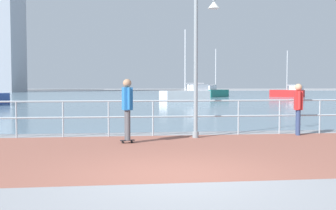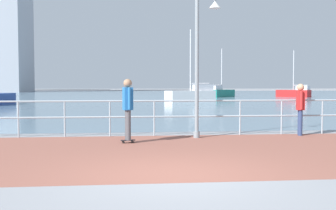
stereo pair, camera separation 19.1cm
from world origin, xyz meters
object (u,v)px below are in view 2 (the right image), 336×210
Objects in this scene: sailboat_gray at (294,93)px; sailboat_ivory at (221,92)px; lamppost at (203,51)px; skateboarder at (128,104)px; sailboat_navy at (192,95)px; bystander at (300,105)px.

sailboat_ivory reaches higher than sailboat_gray.
sailboat_gray reaches higher than lamppost.
lamppost is 0.80× the size of sailboat_gray.
sailboat_gray is at bearing 61.27° from skateboarder.
sailboat_navy is (6.16, 27.09, -0.43)m from skateboarder.
sailboat_ivory is at bearing 73.32° from skateboarder.
sailboat_ivory is at bearing 65.93° from sailboat_navy.
bystander is 41.58m from sailboat_gray.
sailboat_navy reaches higher than bystander.
sailboat_gray is 0.97× the size of sailboat_ivory.
skateboarder is at bearing -159.19° from lamppost.
sailboat_navy is at bearing 81.55° from lamppost.
sailboat_ivory is at bearing 76.03° from lamppost.
sailboat_gray is 9.59m from sailboat_ivory.
sailboat_gray is at bearing -5.28° from sailboat_ivory.
sailboat_navy is at bearing 77.19° from skateboarder.
lamppost is at bearing -174.51° from bystander.
skateboarder is 5.64m from bystander.
skateboarder is at bearing -118.73° from sailboat_gray.
sailboat_navy reaches higher than skateboarder.
skateboarder is 45.04m from sailboat_gray.
lamppost is at bearing -98.45° from sailboat_navy.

